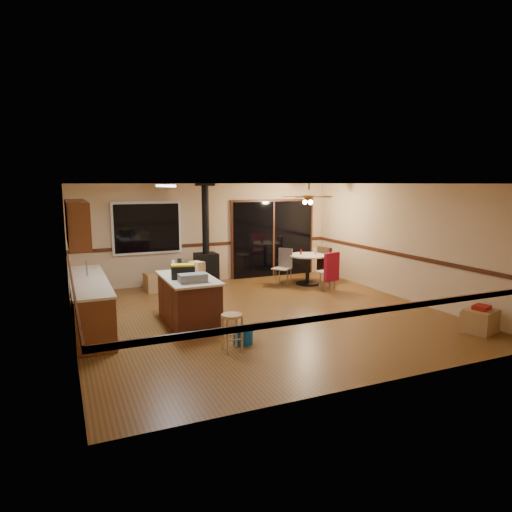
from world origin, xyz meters
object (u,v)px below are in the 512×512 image
blue_bucket (243,335)px  chair_right (325,260)px  box_corner_a (481,321)px  kitchen_island (189,300)px  box_corner_b (475,321)px  box_under_window (157,282)px  toolbox_black (183,272)px  chair_left (284,263)px  wood_stove (206,257)px  toolbox_grey (193,278)px  dining_table (308,264)px  bar_stool (232,333)px  chair_near (331,267)px

blue_bucket → chair_right: bearing=43.0°
chair_right → box_corner_a: size_ratio=1.29×
kitchen_island → box_corner_b: (4.60, -2.40, -0.28)m
box_under_window → toolbox_black: bearing=-92.0°
chair_left → box_under_window: 3.23m
chair_right → box_corner_a: (0.33, -4.61, -0.39)m
wood_stove → toolbox_grey: 3.79m
toolbox_grey → box_corner_b: size_ratio=1.14×
wood_stove → dining_table: wood_stove is taller
box_corner_b → dining_table: bearing=100.8°
toolbox_black → dining_table: size_ratio=0.43×
kitchen_island → chair_left: bearing=35.7°
bar_stool → toolbox_black: bearing=103.6°
wood_stove → box_corner_a: bearing=-59.3°
chair_near → bar_stool: bearing=-142.0°
chair_near → chair_right: 0.96m
wood_stove → chair_right: size_ratio=3.60×
toolbox_grey → blue_bucket: bearing=-57.3°
kitchen_island → toolbox_grey: size_ratio=3.48×
chair_left → chair_near: size_ratio=0.80×
toolbox_grey → chair_near: (3.93, 1.69, -0.38)m
toolbox_grey → box_under_window: (0.03, 3.36, -0.75)m
bar_stool → blue_bucket: (0.29, 0.25, -0.16)m
toolbox_grey → box_corner_a: toolbox_grey is taller
chair_near → box_corner_b: (0.72, -3.61, -0.43)m
chair_left → chair_near: (0.75, -1.04, 0.01)m
wood_stove → box_under_window: 1.42m
wood_stove → chair_right: bearing=-17.9°
dining_table → box_corner_b: size_ratio=2.31×
blue_bucket → chair_left: (2.59, 3.63, 0.45)m
chair_near → wood_stove: bearing=144.6°
chair_left → box_corner_b: (1.47, -4.65, -0.42)m
wood_stove → box_corner_a: 6.49m
kitchen_island → chair_left: (3.13, 2.25, 0.14)m
wood_stove → kitchen_island: bearing=-113.1°
toolbox_grey → chair_right: 5.03m
bar_stool → box_corner_b: bearing=-10.1°
box_corner_a → kitchen_island: bearing=151.3°
bar_stool → blue_bucket: bearing=40.8°
toolbox_black → box_corner_b: bearing=-26.0°
kitchen_island → bar_stool: bearing=-81.3°
box_corner_b → kitchen_island: bearing=152.4°
wood_stove → chair_near: (2.58, -1.84, -0.13)m
box_under_window → bar_stool: bearing=-86.6°
chair_near → box_corner_a: (0.72, -3.73, -0.39)m
blue_bucket → chair_near: 4.26m
chair_left → chair_near: bearing=-54.0°
toolbox_black → chair_near: bearing=18.2°
dining_table → box_under_window: dining_table is taller
chair_left → box_corner_a: chair_left is taller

